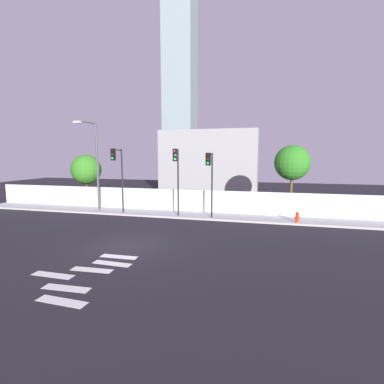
{
  "coord_description": "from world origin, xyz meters",
  "views": [
    {
      "loc": [
        6.96,
        -13.27,
        4.74
      ],
      "look_at": [
        1.92,
        6.5,
        2.16
      ],
      "focal_mm": 26.63,
      "sensor_mm": 36.0,
      "label": 1
    }
  ],
  "objects_px": {
    "traffic_light_right": "(177,168)",
    "fire_hydrant": "(297,217)",
    "traffic_light_center": "(210,171)",
    "traffic_light_left": "(118,167)",
    "roadside_tree_leftmost": "(86,170)",
    "street_lamp_curbside": "(95,160)",
    "roadside_tree_midleft": "(292,163)"
  },
  "relations": [
    {
      "from": "roadside_tree_leftmost",
      "to": "traffic_light_center",
      "type": "bearing_deg",
      "value": -16.99
    },
    {
      "from": "fire_hydrant",
      "to": "traffic_light_right",
      "type": "bearing_deg",
      "value": -176.0
    },
    {
      "from": "fire_hydrant",
      "to": "street_lamp_curbside",
      "type": "bearing_deg",
      "value": 179.91
    },
    {
      "from": "traffic_light_left",
      "to": "fire_hydrant",
      "type": "height_order",
      "value": "traffic_light_left"
    },
    {
      "from": "fire_hydrant",
      "to": "roadside_tree_leftmost",
      "type": "height_order",
      "value": "roadside_tree_leftmost"
    },
    {
      "from": "traffic_light_center",
      "to": "fire_hydrant",
      "type": "relative_size",
      "value": 6.63
    },
    {
      "from": "traffic_light_center",
      "to": "fire_hydrant",
      "type": "xyz_separation_m",
      "value": [
        6.16,
        0.32,
        -3.11
      ]
    },
    {
      "from": "traffic_light_left",
      "to": "roadside_tree_leftmost",
      "type": "distance_m",
      "value": 7.04
    },
    {
      "from": "street_lamp_curbside",
      "to": "fire_hydrant",
      "type": "distance_m",
      "value": 16.3
    },
    {
      "from": "traffic_light_center",
      "to": "traffic_light_left",
      "type": "bearing_deg",
      "value": -178.94
    },
    {
      "from": "traffic_light_right",
      "to": "fire_hydrant",
      "type": "height_order",
      "value": "traffic_light_right"
    },
    {
      "from": "traffic_light_center",
      "to": "roadside_tree_leftmost",
      "type": "xyz_separation_m",
      "value": [
        -13.03,
        3.98,
        -0.21
      ]
    },
    {
      "from": "traffic_light_left",
      "to": "roadside_tree_leftmost",
      "type": "xyz_separation_m",
      "value": [
        -5.69,
        4.12,
        -0.45
      ]
    },
    {
      "from": "traffic_light_left",
      "to": "traffic_light_right",
      "type": "height_order",
      "value": "traffic_light_left"
    },
    {
      "from": "traffic_light_right",
      "to": "roadside_tree_midleft",
      "type": "bearing_deg",
      "value": 26.82
    },
    {
      "from": "traffic_light_left",
      "to": "traffic_light_right",
      "type": "xyz_separation_m",
      "value": [
        4.9,
        -0.15,
        -0.02
      ]
    },
    {
      "from": "traffic_light_center",
      "to": "roadside_tree_midleft",
      "type": "height_order",
      "value": "roadside_tree_midleft"
    },
    {
      "from": "traffic_light_left",
      "to": "traffic_light_center",
      "type": "height_order",
      "value": "traffic_light_left"
    },
    {
      "from": "roadside_tree_leftmost",
      "to": "fire_hydrant",
      "type": "bearing_deg",
      "value": -10.81
    },
    {
      "from": "traffic_light_right",
      "to": "traffic_light_center",
      "type": "bearing_deg",
      "value": 6.63
    },
    {
      "from": "roadside_tree_leftmost",
      "to": "roadside_tree_midleft",
      "type": "bearing_deg",
      "value": -0.0
    },
    {
      "from": "traffic_light_right",
      "to": "street_lamp_curbside",
      "type": "xyz_separation_m",
      "value": [
        -7.22,
        0.62,
        0.59
      ]
    },
    {
      "from": "traffic_light_left",
      "to": "roadside_tree_leftmost",
      "type": "relative_size",
      "value": 1.06
    },
    {
      "from": "street_lamp_curbside",
      "to": "roadside_tree_leftmost",
      "type": "relative_size",
      "value": 1.49
    },
    {
      "from": "street_lamp_curbside",
      "to": "fire_hydrant",
      "type": "height_order",
      "value": "street_lamp_curbside"
    },
    {
      "from": "roadside_tree_leftmost",
      "to": "street_lamp_curbside",
      "type": "bearing_deg",
      "value": -47.23
    },
    {
      "from": "street_lamp_curbside",
      "to": "roadside_tree_midleft",
      "type": "xyz_separation_m",
      "value": [
        15.66,
        3.64,
        -0.26
      ]
    },
    {
      "from": "street_lamp_curbside",
      "to": "traffic_light_center",
      "type": "bearing_deg",
      "value": -2.02
    },
    {
      "from": "traffic_light_left",
      "to": "traffic_light_center",
      "type": "xyz_separation_m",
      "value": [
        7.34,
        0.14,
        -0.24
      ]
    },
    {
      "from": "traffic_light_right",
      "to": "fire_hydrant",
      "type": "distance_m",
      "value": 9.25
    },
    {
      "from": "roadside_tree_leftmost",
      "to": "roadside_tree_midleft",
      "type": "xyz_separation_m",
      "value": [
        19.03,
        -0.0,
        0.76
      ]
    },
    {
      "from": "traffic_light_right",
      "to": "street_lamp_curbside",
      "type": "relative_size",
      "value": 0.7
    }
  ]
}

